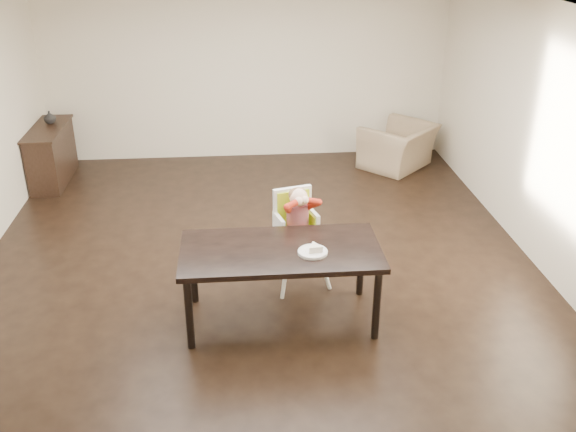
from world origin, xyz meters
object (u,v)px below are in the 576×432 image
object	(u,v)px
dining_table	(281,256)
sideboard	(51,155)
high_chair	(297,216)
armchair	(399,139)

from	to	relation	value
dining_table	sideboard	bearing A→B (deg)	128.66
dining_table	high_chair	bearing A→B (deg)	72.69
dining_table	armchair	xyz separation A→B (m)	(2.04, 3.81, -0.24)
dining_table	sideboard	xyz separation A→B (m)	(-2.94, 3.68, -0.27)
high_chair	sideboard	size ratio (longest dim) A/B	0.83
high_chair	sideboard	world-z (taller)	high_chair
dining_table	high_chair	world-z (taller)	high_chair
high_chair	armchair	distance (m)	3.63
high_chair	sideboard	xyz separation A→B (m)	(-3.16, 2.99, -0.34)
armchair	sideboard	size ratio (longest dim) A/B	0.79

